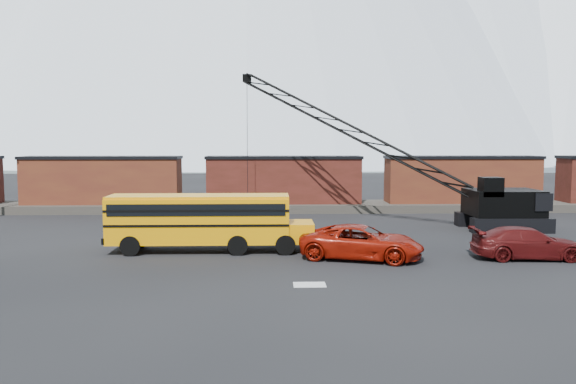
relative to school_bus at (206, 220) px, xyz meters
name	(u,v)px	position (x,y,z in m)	size (l,w,h in m)	color
ground	(294,265)	(4.83, -3.58, -1.79)	(160.00, 160.00, 0.00)	black
gravel_berm	(284,207)	(4.83, 18.42, -1.44)	(120.00, 5.00, 0.70)	#47403A
boxcar_west_near	(102,180)	(-11.17, 18.42, 0.97)	(13.70, 3.10, 4.17)	#4D1E16
boxcar_mid	(284,180)	(4.83, 18.42, 0.97)	(13.70, 3.10, 4.17)	#561E18
boxcar_east_near	(462,179)	(20.83, 18.42, 0.97)	(13.70, 3.10, 4.17)	#4D1E16
snow_patch	(310,285)	(5.33, -7.58, -1.78)	(1.40, 0.90, 0.02)	silver
school_bus	(206,220)	(0.00, 0.00, 0.00)	(11.65, 2.65, 3.19)	orange
red_pickup	(362,242)	(8.45, -2.27, -0.90)	(2.96, 6.42, 1.78)	#911307
maroon_suv	(527,243)	(17.21, -2.51, -0.96)	(2.34, 5.76, 1.67)	#470C0D
crawler_crane	(356,133)	(10.13, 11.17, 4.97)	(21.50, 10.19, 11.80)	black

